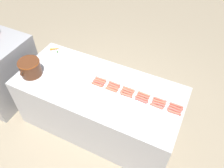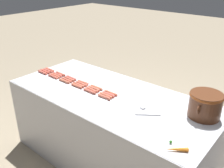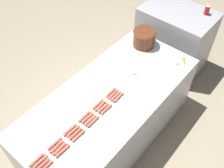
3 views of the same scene
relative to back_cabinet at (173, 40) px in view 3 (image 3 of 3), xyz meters
name	(u,v)px [view 3 (image 3 of 3)]	position (x,y,z in m)	size (l,w,h in m)	color
ground_plane	(110,135)	(0.14, -1.64, -0.50)	(20.00, 20.00, 0.00)	gray
griddle_counter	(110,117)	(0.14, -1.64, -0.07)	(0.98, 2.19, 0.85)	#BCBCC1
back_cabinet	(173,40)	(0.00, 0.00, 0.00)	(1.00, 0.67, 1.00)	#A0A0A4
hot_dog_0	(37,160)	(0.14, -2.63, 0.37)	(0.03, 0.16, 0.03)	#C95E49
hot_dog_1	(54,144)	(0.14, -2.42, 0.37)	(0.04, 0.16, 0.03)	#CC634F
hot_dog_2	(70,130)	(0.14, -2.23, 0.37)	(0.04, 0.16, 0.03)	#C55B50
hot_dog_3	(85,117)	(0.14, -2.03, 0.37)	(0.03, 0.16, 0.03)	#C6654E
hot_dog_4	(98,104)	(0.14, -1.83, 0.37)	(0.03, 0.16, 0.03)	#C5674A
hot_dog_5	(111,93)	(0.14, -1.63, 0.37)	(0.03, 0.16, 0.03)	#CE644A
hot_dog_6	(40,162)	(0.18, -2.62, 0.37)	(0.03, 0.16, 0.03)	#C55E51
hot_dog_7	(57,147)	(0.18, -2.43, 0.37)	(0.04, 0.16, 0.03)	#C75D4F
hot_dog_8	(73,131)	(0.17, -2.22, 0.37)	(0.03, 0.16, 0.03)	#C0614D
hot_dog_9	(88,118)	(0.18, -2.02, 0.37)	(0.03, 0.16, 0.03)	#C6614B
hot_dog_10	(100,106)	(0.17, -1.83, 0.37)	(0.04, 0.16, 0.03)	#C4644C
hot_dog_11	(113,94)	(0.18, -1.63, 0.37)	(0.04, 0.16, 0.03)	#CA5B4D
hot_dog_12	(42,165)	(0.21, -2.63, 0.37)	(0.04, 0.16, 0.03)	#CD5947
hot_dog_13	(60,149)	(0.21, -2.43, 0.37)	(0.04, 0.16, 0.03)	#CC6249
hot_dog_14	(76,134)	(0.21, -2.22, 0.37)	(0.03, 0.16, 0.03)	#C25A47
hot_dog_15	(90,120)	(0.21, -2.03, 0.37)	(0.03, 0.16, 0.03)	#C7654E
hot_dog_16	(103,108)	(0.21, -1.83, 0.37)	(0.04, 0.16, 0.03)	#CB644D
hot_dog_17	(116,96)	(0.21, -1.64, 0.37)	(0.03, 0.16, 0.03)	#C7654B
hot_dog_18	(45,168)	(0.25, -2.62, 0.37)	(0.03, 0.16, 0.03)	#CC5C4A
hot_dog_19	(63,151)	(0.25, -2.42, 0.37)	(0.03, 0.16, 0.03)	#C65C4A
hot_dog_20	(78,136)	(0.25, -2.22, 0.37)	(0.03, 0.16, 0.03)	#C2674C
hot_dog_21	(93,122)	(0.25, -2.02, 0.37)	(0.03, 0.16, 0.03)	#CA6249
hot_dog_22	(106,109)	(0.25, -1.82, 0.37)	(0.03, 0.16, 0.03)	#C25D4A
hot_dog_23	(118,97)	(0.25, -1.63, 0.37)	(0.04, 0.16, 0.03)	#C5614C
bean_pot	(144,37)	(-0.06, -0.75, 0.47)	(0.35, 0.28, 0.22)	#562D19
serving_spoon	(138,73)	(0.19, -1.20, 0.36)	(0.19, 0.24, 0.02)	#B7B7BC
carrot	(184,63)	(0.51, -0.73, 0.37)	(0.13, 0.16, 0.03)	orange
soda_can	(207,10)	(0.31, 0.17, 0.56)	(0.07, 0.07, 0.12)	red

